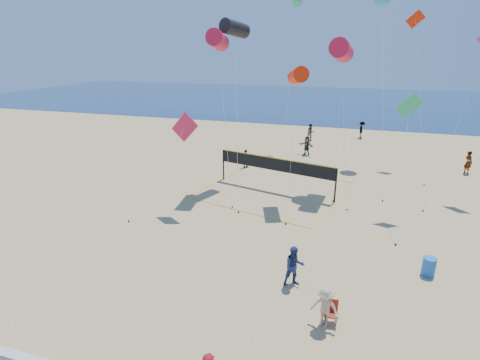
% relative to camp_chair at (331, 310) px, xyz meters
% --- Properties ---
extents(ground, '(120.00, 120.00, 0.00)m').
position_rel_camp_chair_xyz_m(ground, '(-2.65, -1.97, -0.49)').
color(ground, tan).
rests_on(ground, ground).
extents(ocean, '(140.00, 50.00, 0.03)m').
position_rel_camp_chair_xyz_m(ocean, '(-2.65, 60.03, -0.47)').
color(ocean, navy).
rests_on(ocean, ground).
extents(bystander_a, '(1.05, 0.96, 1.74)m').
position_rel_camp_chair_xyz_m(bystander_a, '(-1.62, 1.79, 0.38)').
color(bystander_a, navy).
rests_on(bystander_a, ground).
extents(bystander_b, '(1.14, 0.85, 1.56)m').
position_rel_camp_chair_xyz_m(bystander_b, '(-0.21, -0.31, 0.29)').
color(bystander_b, tan).
rests_on(bystander_b, ground).
extents(far_person_0, '(0.89, 0.85, 1.48)m').
position_rel_camp_chair_xyz_m(far_person_0, '(-8.03, 16.58, 0.25)').
color(far_person_0, gray).
rests_on(far_person_0, ground).
extents(far_person_1, '(1.62, 1.18, 1.69)m').
position_rel_camp_chair_xyz_m(far_person_1, '(-3.81, 21.79, 0.36)').
color(far_person_1, gray).
rests_on(far_person_1, ground).
extents(far_person_2, '(0.71, 0.78, 1.78)m').
position_rel_camp_chair_xyz_m(far_person_2, '(8.77, 20.12, 0.40)').
color(far_person_2, gray).
rests_on(far_person_2, ground).
extents(far_person_3, '(1.07, 0.97, 1.80)m').
position_rel_camp_chair_xyz_m(far_person_3, '(-4.13, 27.22, 0.41)').
color(far_person_3, gray).
rests_on(far_person_3, ground).
extents(far_person_4, '(0.73, 1.19, 1.78)m').
position_rel_camp_chair_xyz_m(far_person_4, '(0.92, 30.28, 0.40)').
color(far_person_4, gray).
rests_on(far_person_4, ground).
extents(camp_chair, '(0.52, 0.63, 0.97)m').
position_rel_camp_chair_xyz_m(camp_chair, '(0.00, 0.00, 0.00)').
color(camp_chair, maroon).
rests_on(camp_chair, ground).
extents(trash_barrel, '(0.68, 0.68, 0.81)m').
position_rel_camp_chair_xyz_m(trash_barrel, '(3.76, 4.21, -0.08)').
color(trash_barrel, blue).
rests_on(trash_barrel, ground).
extents(volleyball_net, '(10.42, 10.31, 2.30)m').
position_rel_camp_chair_xyz_m(volleyball_net, '(-4.67, 12.22, 1.08)').
color(volleyball_net, black).
rests_on(volleyball_net, ground).
extents(kite_0, '(2.75, 4.76, 10.32)m').
position_rel_camp_chair_xyz_m(kite_0, '(-8.49, 11.88, 9.15)').
color(kite_0, red).
rests_on(kite_0, ground).
extents(kite_1, '(2.88, 6.91, 10.98)m').
position_rel_camp_chair_xyz_m(kite_1, '(-7.90, 13.54, 9.88)').
color(kite_1, black).
rests_on(kite_1, ground).
extents(kite_2, '(1.56, 5.01, 8.27)m').
position_rel_camp_chair_xyz_m(kite_2, '(-3.26, 10.97, 7.18)').
color(kite_2, red).
rests_on(kite_2, ground).
extents(kite_3, '(3.40, 2.80, 5.89)m').
position_rel_camp_chair_xyz_m(kite_3, '(-9.02, 7.41, 4.33)').
color(kite_3, '#CE1F46').
rests_on(kite_3, ground).
extents(kite_4, '(1.43, 4.62, 6.94)m').
position_rel_camp_chair_xyz_m(kite_4, '(2.87, 10.66, 5.36)').
color(kite_4, '#31B96E').
rests_on(kite_4, ground).
extents(kite_9, '(2.21, 6.25, 11.95)m').
position_rel_camp_chair_xyz_m(kite_9, '(3.91, 21.79, 9.82)').
color(kite_9, red).
rests_on(kite_9, ground).
extents(kite_10, '(2.04, 5.27, 9.81)m').
position_rel_camp_chair_xyz_m(kite_10, '(-1.08, 13.90, 8.54)').
color(kite_10, red).
rests_on(kite_10, ground).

